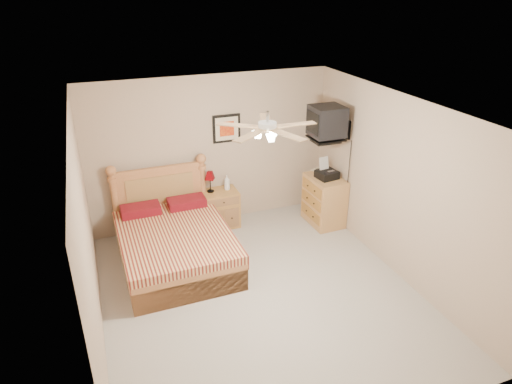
% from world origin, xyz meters
% --- Properties ---
extents(floor, '(4.50, 4.50, 0.00)m').
position_xyz_m(floor, '(0.00, 0.00, 0.00)').
color(floor, '#9C968D').
rests_on(floor, ground).
extents(ceiling, '(4.00, 4.50, 0.04)m').
position_xyz_m(ceiling, '(0.00, 0.00, 2.50)').
color(ceiling, white).
rests_on(ceiling, ground).
extents(wall_back, '(4.00, 0.04, 2.50)m').
position_xyz_m(wall_back, '(0.00, 2.25, 1.25)').
color(wall_back, tan).
rests_on(wall_back, ground).
extents(wall_front, '(4.00, 0.04, 2.50)m').
position_xyz_m(wall_front, '(0.00, -2.25, 1.25)').
color(wall_front, tan).
rests_on(wall_front, ground).
extents(wall_left, '(0.04, 4.50, 2.50)m').
position_xyz_m(wall_left, '(-2.00, 0.00, 1.25)').
color(wall_left, tan).
rests_on(wall_left, ground).
extents(wall_right, '(0.04, 4.50, 2.50)m').
position_xyz_m(wall_right, '(2.00, 0.00, 1.25)').
color(wall_right, tan).
rests_on(wall_right, ground).
extents(bed, '(1.54, 2.01, 1.28)m').
position_xyz_m(bed, '(-0.88, 1.12, 0.64)').
color(bed, '#B06A39').
rests_on(bed, ground).
extents(nightstand, '(0.58, 0.44, 0.63)m').
position_xyz_m(nightstand, '(0.05, 2.00, 0.32)').
color(nightstand, '#A06E35').
rests_on(nightstand, ground).
extents(table_lamp, '(0.24, 0.24, 0.36)m').
position_xyz_m(table_lamp, '(-0.09, 2.05, 0.81)').
color(table_lamp, '#5F0106').
rests_on(table_lamp, nightstand).
extents(lotion_bottle, '(0.12, 0.12, 0.25)m').
position_xyz_m(lotion_bottle, '(0.19, 2.04, 0.76)').
color(lotion_bottle, white).
rests_on(lotion_bottle, nightstand).
extents(framed_picture, '(0.46, 0.04, 0.46)m').
position_xyz_m(framed_picture, '(0.27, 2.23, 1.62)').
color(framed_picture, black).
rests_on(framed_picture, wall_back).
extents(dresser, '(0.51, 0.72, 0.84)m').
position_xyz_m(dresser, '(1.73, 1.48, 0.42)').
color(dresser, '#B57945').
rests_on(dresser, ground).
extents(fax_machine, '(0.36, 0.38, 0.33)m').
position_xyz_m(fax_machine, '(1.74, 1.46, 1.00)').
color(fax_machine, black).
rests_on(fax_machine, dresser).
extents(magazine_lower, '(0.26, 0.30, 0.02)m').
position_xyz_m(magazine_lower, '(1.67, 1.71, 0.85)').
color(magazine_lower, beige).
rests_on(magazine_lower, dresser).
extents(magazine_upper, '(0.21, 0.26, 0.02)m').
position_xyz_m(magazine_upper, '(1.70, 1.71, 0.87)').
color(magazine_upper, gray).
rests_on(magazine_upper, magazine_lower).
extents(wall_tv, '(0.56, 0.46, 0.58)m').
position_xyz_m(wall_tv, '(1.75, 1.34, 1.81)').
color(wall_tv, black).
rests_on(wall_tv, wall_right).
extents(ceiling_fan, '(1.14, 1.14, 0.28)m').
position_xyz_m(ceiling_fan, '(0.00, -0.20, 2.36)').
color(ceiling_fan, white).
rests_on(ceiling_fan, ceiling).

